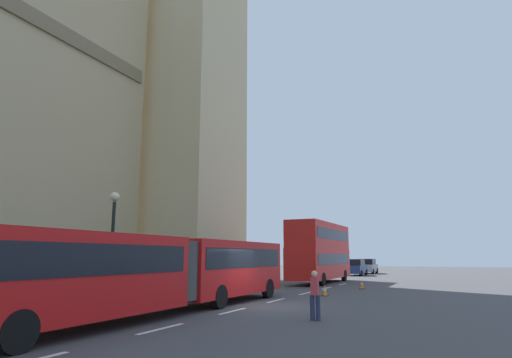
% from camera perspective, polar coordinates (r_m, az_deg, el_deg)
% --- Properties ---
extents(ground_plane, '(160.00, 160.00, 0.00)m').
position_cam_1_polar(ground_plane, '(19.76, 0.01, -16.84)').
color(ground_plane, '#424244').
extents(lane_centre_marking, '(34.40, 0.16, 0.01)m').
position_cam_1_polar(lane_centre_marking, '(19.82, 0.11, -16.80)').
color(lane_centre_marking, silver).
rests_on(lane_centre_marking, ground_plane).
extents(articulated_bus, '(17.47, 2.54, 2.90)m').
position_cam_1_polar(articulated_bus, '(17.30, -11.83, -11.73)').
color(articulated_bus, red).
rests_on(articulated_bus, ground_plane).
extents(double_decker_bus, '(10.62, 2.54, 4.90)m').
position_cam_1_polar(double_decker_bus, '(36.18, 8.73, -9.52)').
color(double_decker_bus, red).
rests_on(double_decker_bus, ground_plane).
extents(sedan_lead, '(4.40, 1.86, 1.85)m').
position_cam_1_polar(sedan_lead, '(50.74, 13.47, -11.62)').
color(sedan_lead, navy).
rests_on(sedan_lead, ground_plane).
extents(sedan_trailing, '(4.40, 1.86, 1.85)m').
position_cam_1_polar(sedan_trailing, '(56.59, 15.01, -11.40)').
color(sedan_trailing, gray).
rests_on(sedan_trailing, ground_plane).
extents(traffic_cone_west, '(0.36, 0.36, 0.58)m').
position_cam_1_polar(traffic_cone_west, '(24.61, 9.32, -14.78)').
color(traffic_cone_west, black).
rests_on(traffic_cone_west, ground_plane).
extents(traffic_cone_middle, '(0.36, 0.36, 0.58)m').
position_cam_1_polar(traffic_cone_middle, '(30.25, 14.21, -13.77)').
color(traffic_cone_middle, black).
rests_on(traffic_cone_middle, ground_plane).
extents(street_lamp, '(0.44, 0.44, 5.27)m').
position_cam_1_polar(street_lamp, '(21.40, -18.97, -7.59)').
color(street_lamp, black).
rests_on(street_lamp, ground_plane).
extents(pedestrian_near_cones, '(0.43, 0.36, 1.69)m').
position_cam_1_polar(pedestrian_near_cones, '(15.34, 8.02, -15.15)').
color(pedestrian_near_cones, '#262D4C').
rests_on(pedestrian_near_cones, ground_plane).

